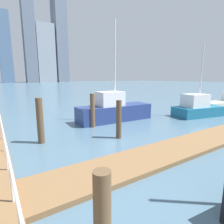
% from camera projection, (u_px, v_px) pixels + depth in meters
% --- Properties ---
extents(ground_plane, '(300.00, 300.00, 0.00)m').
position_uv_depth(ground_plane, '(40.00, 116.00, 16.41)').
color(ground_plane, slate).
extents(floating_dock, '(14.80, 2.00, 0.18)m').
position_uv_depth(floating_dock, '(178.00, 148.00, 8.79)').
color(floating_dock, olive).
rests_on(floating_dock, ground_plane).
extents(boardwalk_railing, '(0.06, 28.50, 1.08)m').
position_uv_depth(boardwalk_railing, '(7.00, 156.00, 5.18)').
color(boardwalk_railing, white).
rests_on(boardwalk_railing, boardwalk).
extents(dock_piling_0, '(0.31, 0.31, 2.19)m').
position_uv_depth(dock_piling_0, '(119.00, 119.00, 10.38)').
color(dock_piling_0, brown).
rests_on(dock_piling_0, ground_plane).
extents(dock_piling_1, '(0.33, 0.33, 2.36)m').
position_uv_depth(dock_piling_1, '(93.00, 110.00, 12.72)').
color(dock_piling_1, brown).
rests_on(dock_piling_1, ground_plane).
extents(dock_piling_3, '(0.34, 0.34, 2.41)m').
position_uv_depth(dock_piling_3, '(40.00, 121.00, 9.56)').
color(dock_piling_3, brown).
rests_on(dock_piling_3, ground_plane).
extents(dock_piling_4, '(0.34, 0.34, 1.81)m').
position_uv_depth(dock_piling_4, '(102.00, 217.00, 3.38)').
color(dock_piling_4, brown).
rests_on(dock_piling_4, ground_plane).
extents(moored_boat_2, '(4.78, 2.77, 6.32)m').
position_uv_depth(moored_boat_2, '(197.00, 108.00, 16.45)').
color(moored_boat_2, '#1E6B8C').
rests_on(moored_boat_2, ground_plane).
extents(moored_boat_3, '(6.21, 2.00, 7.72)m').
position_uv_depth(moored_boat_3, '(114.00, 110.00, 14.73)').
color(moored_boat_3, navy).
rests_on(moored_boat_3, ground_plane).
extents(skyline_tower_2, '(7.63, 9.34, 46.02)m').
position_uv_depth(skyline_tower_2, '(5.00, 48.00, 122.37)').
color(skyline_tower_2, slate).
rests_on(skyline_tower_2, ground_plane).
extents(skyline_tower_3, '(8.12, 12.13, 85.45)m').
position_uv_depth(skyline_tower_3, '(28.00, 19.00, 124.20)').
color(skyline_tower_3, slate).
rests_on(skyline_tower_3, ground_plane).
extents(skyline_tower_4, '(13.12, 12.02, 42.19)m').
position_uv_depth(skyline_tower_4, '(45.00, 54.00, 138.53)').
color(skyline_tower_4, '#8C939E').
rests_on(skyline_tower_4, ground_plane).
extents(skyline_tower_5, '(8.94, 13.95, 89.80)m').
position_uv_depth(skyline_tower_5, '(59.00, 24.00, 144.19)').
color(skyline_tower_5, slate).
rests_on(skyline_tower_5, ground_plane).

